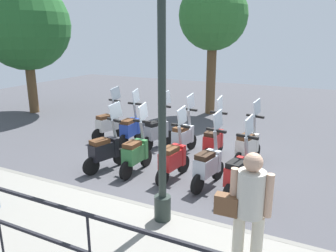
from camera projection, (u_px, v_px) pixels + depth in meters
The scene contains 18 objects.
ground_plane at pixel (183, 168), 7.65m from camera, with size 28.00×28.00×0.00m, color #424247.
promenade_walkway at pixel (99, 237), 4.91m from camera, with size 2.20×20.00×0.15m.
fence_railing at pixel (39, 223), 3.78m from camera, with size 0.04×16.03×1.07m.
lamp_post_near at pixel (162, 91), 4.69m from camera, with size 0.26×0.90×4.63m.
pedestrian_with_bag at pixel (248, 206), 3.80m from camera, with size 0.33×0.65×1.59m.
tree_large at pixel (25, 26), 12.24m from camera, with size 3.35×3.35×5.02m.
tree_distant at pixel (213, 17), 11.99m from camera, with size 2.54×2.54×4.95m.
scooter_near_0 at pixel (239, 173), 6.18m from camera, with size 1.22×0.48×1.54m.
scooter_near_1 at pixel (208, 164), 6.59m from camera, with size 1.22×0.48×1.54m.
scooter_near_2 at pixel (173, 158), 6.92m from camera, with size 1.23×0.45×1.54m.
scooter_near_3 at pixel (136, 152), 7.25m from camera, with size 1.23×0.44×1.54m.
scooter_near_4 at pixel (105, 150), 7.42m from camera, with size 1.20×0.54×1.54m.
scooter_far_0 at pixel (248, 145), 7.75m from camera, with size 1.21×0.52×1.54m.
scooter_far_1 at pixel (214, 141), 8.06m from camera, with size 1.23×0.44×1.54m.
scooter_far_2 at pixel (184, 136), 8.43m from camera, with size 1.23×0.45×1.54m.
scooter_far_3 at pixel (158, 131), 8.87m from camera, with size 1.20×0.54×1.54m.
scooter_far_4 at pixel (131, 128), 9.12m from camera, with size 1.23×0.44×1.54m.
scooter_far_5 at pixel (108, 124), 9.60m from camera, with size 1.22×0.50×1.54m.
Camera 1 is at (-6.54, -2.81, 3.00)m, focal length 35.00 mm.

